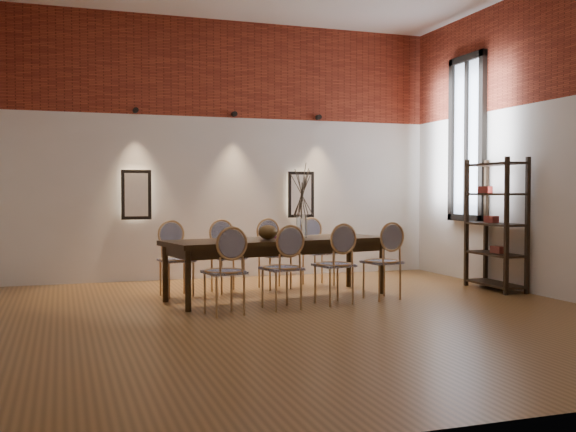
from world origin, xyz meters
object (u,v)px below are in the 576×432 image
object	(u,v)px
chair_near_c	(334,265)
chair_far_a	(177,260)
chair_near_d	(382,262)
vase	(302,226)
chair_near_a	(224,272)
chair_far_b	(228,257)
shelving_rack	(496,224)
bowl	(268,232)
book	(286,237)
dining_table	(278,268)
chair_far_d	(319,252)
chair_near_b	(282,268)
chair_far_c	(275,255)

from	to	relation	value
chair_near_c	chair_far_a	world-z (taller)	same
chair_near_d	vase	distance (m)	1.12
chair_near_c	chair_near_d	bearing A→B (deg)	0.00
chair_near_a	chair_far_a	size ratio (longest dim) A/B	1.00
chair_far_b	shelving_rack	world-z (taller)	shelving_rack
chair_far_b	bowl	distance (m)	0.89
chair_near_c	chair_near_d	world-z (taller)	same
chair_far_a	book	xyz separation A→B (m)	(1.33, -0.43, 0.30)
chair_near_c	bowl	distance (m)	0.94
dining_table	chair_near_c	xyz separation A→B (m)	(0.49, -0.66, 0.09)
vase	shelving_rack	size ratio (longest dim) A/B	0.17
chair_far_b	chair_far_d	size ratio (longest dim) A/B	1.00
chair_far_b	chair_near_d	bearing A→B (deg)	134.05
chair_near_c	chair_far_b	size ratio (longest dim) A/B	1.00
chair_near_b	chair_near_d	bearing A→B (deg)	0.00
dining_table	chair_near_d	distance (m)	1.31
bowl	vase	bearing A→B (deg)	16.46
chair_far_a	shelving_rack	distance (m)	4.34
chair_near_c	chair_far_b	xyz separation A→B (m)	(-0.98, 1.32, 0.00)
dining_table	chair_far_b	size ratio (longest dim) A/B	3.05
chair_far_a	chair_far_c	size ratio (longest dim) A/B	1.00
chair_far_b	bowl	size ratio (longest dim) A/B	3.92
vase	shelving_rack	distance (m)	2.72
chair_far_c	shelving_rack	xyz separation A→B (m)	(2.84, -1.07, 0.43)
chair_near_b	chair_near_c	world-z (taller)	same
dining_table	chair_near_b	xyz separation A→B (m)	(-0.21, -0.80, 0.09)
dining_table	chair_near_c	size ratio (longest dim) A/B	3.05
chair_far_b	chair_near_a	bearing A→B (deg)	64.19
chair_near_d	dining_table	bearing A→B (deg)	145.43
chair_far_b	shelving_rack	bearing A→B (deg)	154.34
chair_far_b	chair_far_d	world-z (taller)	same
chair_far_b	chair_far_d	distance (m)	1.43
chair_near_b	bowl	world-z (taller)	chair_near_b
chair_far_d	shelving_rack	xyz separation A→B (m)	(2.13, -1.20, 0.43)
chair_near_d	chair_far_d	world-z (taller)	same
chair_near_b	chair_near_d	size ratio (longest dim) A/B	1.00
shelving_rack	dining_table	bearing A→B (deg)	176.21
chair_near_a	chair_near_d	distance (m)	2.15
dining_table	chair_far_b	distance (m)	0.83
chair_near_c	dining_table	bearing A→B (deg)	115.81
book	shelving_rack	xyz separation A→B (m)	(2.92, -0.36, 0.14)
chair_near_c	chair_near_d	xyz separation A→B (m)	(0.70, 0.14, 0.00)
chair_near_b	book	size ratio (longest dim) A/B	3.62
chair_near_b	chair_far_b	world-z (taller)	same
vase	chair_near_d	bearing A→B (deg)	-34.69
chair_far_c	chair_near_b	bearing A→B (deg)	64.19
chair_far_a	chair_near_d	bearing A→B (deg)	145.43
shelving_rack	chair_near_a	bearing A→B (deg)	-169.25
dining_table	bowl	size ratio (longest dim) A/B	11.94
chair_near_b	chair_near_c	size ratio (longest dim) A/B	1.00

